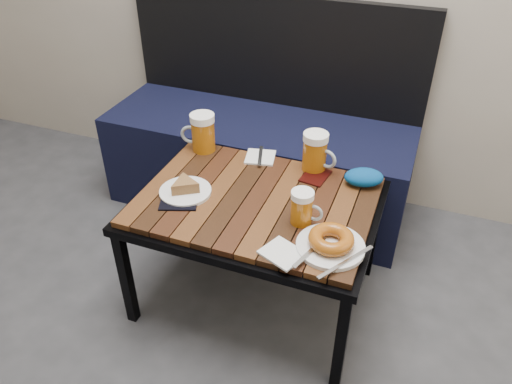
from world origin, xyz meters
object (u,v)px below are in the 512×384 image
(plate_pie, at_px, (185,188))
(beer_mug_left, at_px, (202,132))
(beer_mug_centre, at_px, (316,152))
(passport_burgundy, at_px, (315,176))
(passport_navy, at_px, (179,202))
(knit_pouch, at_px, (364,177))
(bench, at_px, (259,153))
(cafe_table, at_px, (256,209))
(plate_bagel, at_px, (331,242))
(beer_mug_right, at_px, (303,207))

(plate_pie, bearing_deg, beer_mug_left, 103.86)
(beer_mug_centre, bearing_deg, passport_burgundy, -55.04)
(beer_mug_left, xyz_separation_m, passport_burgundy, (0.47, -0.03, -0.07))
(passport_navy, height_order, knit_pouch, knit_pouch)
(bench, bearing_deg, beer_mug_centre, -45.07)
(beer_mug_centre, bearing_deg, knit_pouch, 3.60)
(knit_pouch, bearing_deg, passport_burgundy, -176.08)
(plate_pie, distance_m, passport_navy, 0.06)
(passport_navy, distance_m, knit_pouch, 0.66)
(plate_pie, xyz_separation_m, knit_pouch, (0.57, 0.28, 0.01))
(cafe_table, distance_m, plate_pie, 0.26)
(cafe_table, xyz_separation_m, passport_burgundy, (0.16, 0.21, 0.05))
(passport_navy, bearing_deg, knit_pouch, 100.93)
(bench, height_order, plate_bagel, bench)
(bench, height_order, knit_pouch, bench)
(bench, bearing_deg, passport_navy, -91.87)
(beer_mug_right, relative_size, plate_bagel, 0.45)
(beer_mug_centre, xyz_separation_m, passport_navy, (-0.38, -0.37, -0.07))
(beer_mug_centre, distance_m, passport_burgundy, 0.09)
(beer_mug_right, xyz_separation_m, plate_pie, (-0.43, 0.01, -0.04))
(plate_pie, bearing_deg, beer_mug_centre, 39.27)
(beer_mug_right, bearing_deg, bench, 121.91)
(beer_mug_right, relative_size, plate_pie, 0.65)
(beer_mug_right, height_order, plate_bagel, beer_mug_right)
(beer_mug_left, height_order, beer_mug_centre, beer_mug_left)
(cafe_table, bearing_deg, beer_mug_left, 142.92)
(passport_navy, relative_size, passport_burgundy, 1.06)
(bench, relative_size, plate_pie, 7.64)
(beer_mug_left, bearing_deg, passport_navy, 91.27)
(bench, distance_m, plate_bagel, 0.95)
(beer_mug_centre, relative_size, passport_navy, 1.18)
(beer_mug_left, height_order, passport_burgundy, beer_mug_left)
(cafe_table, xyz_separation_m, plate_bagel, (0.30, -0.16, 0.07))
(bench, bearing_deg, passport_burgundy, -47.34)
(bench, height_order, beer_mug_right, bench)
(beer_mug_left, bearing_deg, passport_burgundy, 164.76)
(cafe_table, relative_size, plate_bagel, 3.20)
(plate_bagel, distance_m, knit_pouch, 0.38)
(knit_pouch, bearing_deg, bench, 144.35)
(plate_bagel, distance_m, passport_burgundy, 0.40)
(cafe_table, bearing_deg, passport_navy, -153.55)
(plate_pie, bearing_deg, passport_burgundy, 33.36)
(beer_mug_right, bearing_deg, passport_navy, -171.83)
(cafe_table, bearing_deg, bench, 109.36)
(cafe_table, bearing_deg, beer_mug_centre, 61.71)
(beer_mug_left, bearing_deg, beer_mug_centre, 170.75)
(passport_burgundy, bearing_deg, plate_bagel, -60.01)
(bench, xyz_separation_m, knit_pouch, (0.54, -0.39, 0.23))
(bench, bearing_deg, beer_mug_right, -59.51)
(passport_navy, bearing_deg, beer_mug_right, 76.92)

